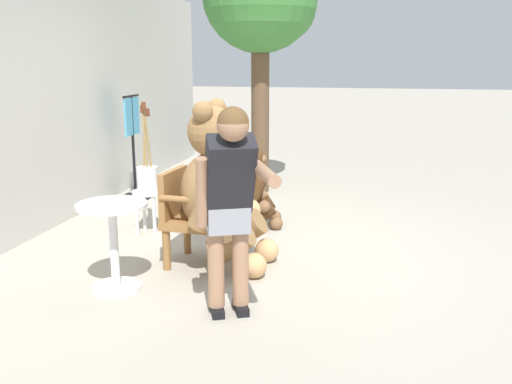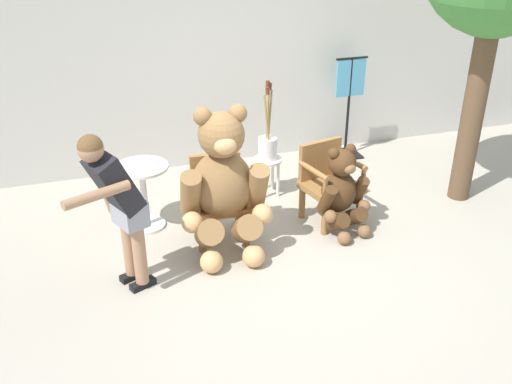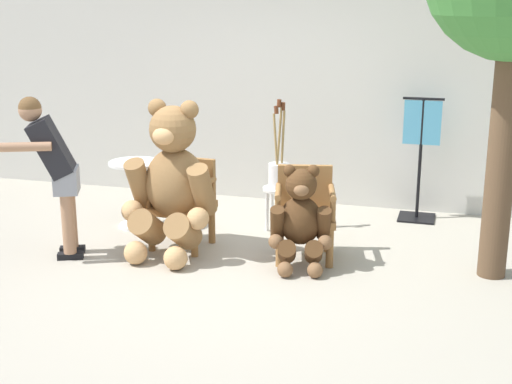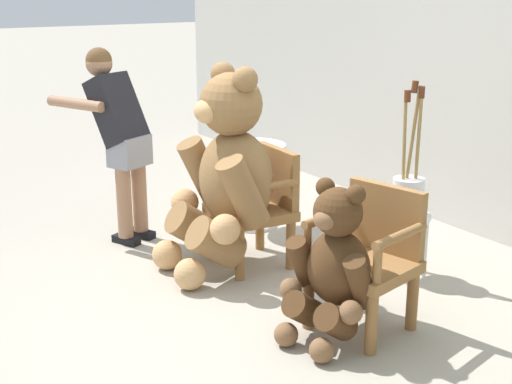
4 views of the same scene
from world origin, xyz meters
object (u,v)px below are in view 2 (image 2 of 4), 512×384
at_px(teddy_bear_large, 224,184).
at_px(clothing_display_stand, 348,105).
at_px(person_visitor, 117,199).
at_px(teddy_bear_small, 342,191).
at_px(wooden_chair_right, 328,180).
at_px(brush_bucket, 268,144).
at_px(wooden_chair_left, 219,196).
at_px(round_side_table, 143,189).
at_px(white_stool, 267,167).

xyz_separation_m(teddy_bear_large, clothing_display_stand, (2.19, 1.80, -0.01)).
bearing_deg(person_visitor, teddy_bear_small, 8.69).
relative_size(person_visitor, clothing_display_stand, 1.13).
bearing_deg(wooden_chair_right, brush_bucket, 120.65).
bearing_deg(wooden_chair_left, wooden_chair_right, -0.07).
height_order(wooden_chair_left, wooden_chair_right, same).
bearing_deg(person_visitor, clothing_display_stand, 34.11).
distance_m(wooden_chair_left, clothing_display_stand, 2.68).
distance_m(wooden_chair_left, teddy_bear_small, 1.28).
bearing_deg(wooden_chair_left, round_side_table, 150.04).
relative_size(wooden_chair_right, brush_bucket, 0.92).
relative_size(wooden_chair_left, teddy_bear_large, 0.58).
relative_size(person_visitor, white_stool, 3.34).
bearing_deg(person_visitor, brush_bucket, 37.44).
bearing_deg(wooden_chair_left, white_stool, 43.79).
xyz_separation_m(brush_bucket, clothing_display_stand, (1.40, 0.79, 0.08)).
bearing_deg(brush_bucket, white_stool, -139.69).
distance_m(person_visitor, white_stool, 2.35).
height_order(white_stool, round_side_table, round_side_table).
relative_size(brush_bucket, clothing_display_stand, 0.69).
relative_size(teddy_bear_large, teddy_bear_small, 1.55).
height_order(wooden_chair_left, round_side_table, wooden_chair_left).
bearing_deg(person_visitor, white_stool, 37.44).
bearing_deg(teddy_bear_large, round_side_table, 136.31).
xyz_separation_m(teddy_bear_large, teddy_bear_small, (1.26, -0.03, -0.26)).
xyz_separation_m(person_visitor, brush_bucket, (1.81, 1.39, -0.27)).
relative_size(wooden_chair_right, person_visitor, 0.56).
distance_m(white_stool, round_side_table, 1.53).
bearing_deg(round_side_table, clothing_display_stand, 21.22).
relative_size(teddy_bear_large, clothing_display_stand, 1.09).
xyz_separation_m(person_visitor, round_side_table, (0.32, 1.05, -0.47)).
distance_m(wooden_chair_right, round_side_table, 1.98).
relative_size(wooden_chair_right, clothing_display_stand, 0.63).
bearing_deg(brush_bucket, teddy_bear_small, -65.71).
relative_size(round_side_table, clothing_display_stand, 0.53).
relative_size(teddy_bear_large, white_stool, 3.24).
bearing_deg(round_side_table, wooden_chair_right, -12.05).
xyz_separation_m(round_side_table, clothing_display_stand, (2.89, 1.12, 0.27)).
height_order(person_visitor, clothing_display_stand, person_visitor).
height_order(wooden_chair_right, teddy_bear_small, teddy_bear_small).
relative_size(wooden_chair_left, clothing_display_stand, 0.63).
bearing_deg(clothing_display_stand, wooden_chair_right, -121.97).
bearing_deg(clothing_display_stand, white_stool, -150.61).
xyz_separation_m(wooden_chair_left, round_side_table, (-0.71, 0.41, -0.01)).
height_order(teddy_bear_small, person_visitor, person_visitor).
relative_size(teddy_bear_small, round_side_table, 1.33).
xyz_separation_m(wooden_chair_right, brush_bucket, (-0.44, 0.75, 0.18)).
bearing_deg(white_stool, teddy_bear_large, -128.03).
height_order(teddy_bear_small, round_side_table, teddy_bear_small).
distance_m(teddy_bear_large, white_stool, 1.33).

